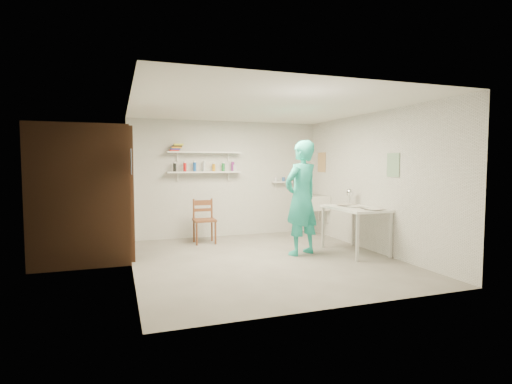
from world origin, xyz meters
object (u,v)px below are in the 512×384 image
object	(u,v)px
man	(301,198)
wooden_chair	(204,220)
belfast_sink	(313,202)
wall_clock	(301,178)
desk_lamp	(350,192)
work_table	(355,230)

from	to	relation	value
man	wooden_chair	xyz separation A→B (m)	(-1.33, 1.47, -0.51)
belfast_sink	wall_clock	xyz separation A→B (m)	(-0.96, -1.35, 0.57)
desk_lamp	belfast_sink	bearing A→B (deg)	93.75
man	wall_clock	world-z (taller)	man
man	wall_clock	size ratio (longest dim) A/B	5.56
wall_clock	desk_lamp	world-z (taller)	wall_clock
wooden_chair	belfast_sink	bearing A→B (deg)	3.75
man	desk_lamp	bearing A→B (deg)	172.96
man	wooden_chair	size ratio (longest dim) A/B	2.15
wall_clock	belfast_sink	bearing A→B (deg)	33.07
wooden_chair	desk_lamp	bearing A→B (deg)	-24.06
work_table	wooden_chair	bearing A→B (deg)	144.03
wooden_chair	work_table	xyz separation A→B (m)	(2.26, -1.64, -0.05)
man	wall_clock	xyz separation A→B (m)	(0.08, 0.20, 0.32)
wooden_chair	work_table	distance (m)	2.79
wooden_chair	man	bearing A→B (deg)	-46.26
man	work_table	world-z (taller)	man
belfast_sink	wall_clock	world-z (taller)	wall_clock
belfast_sink	wooden_chair	distance (m)	2.39
belfast_sink	work_table	world-z (taller)	belfast_sink
belfast_sink	man	world-z (taller)	man
man	wooden_chair	bearing A→B (deg)	-69.40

